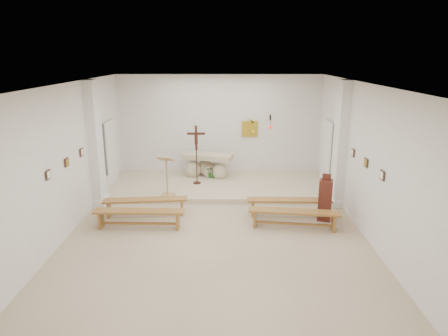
{
  "coord_description": "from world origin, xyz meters",
  "views": [
    {
      "loc": [
        0.23,
        -8.72,
        4.12
      ],
      "look_at": [
        0.18,
        1.6,
        1.19
      ],
      "focal_mm": 32.0,
      "sensor_mm": 36.0,
      "label": 1
    }
  ],
  "objects_px": {
    "bench_right_front": "(289,203)",
    "bench_left_second": "(139,215)",
    "lectern": "(167,176)",
    "bench_left_front": "(145,203)",
    "altar": "(207,167)",
    "donation_pedestal": "(325,200)",
    "crucifix_stand": "(196,151)",
    "bench_right_second": "(294,215)"
  },
  "relations": [
    {
      "from": "lectern",
      "to": "donation_pedestal",
      "type": "height_order",
      "value": "lectern"
    },
    {
      "from": "lectern",
      "to": "crucifix_stand",
      "type": "distance_m",
      "value": 1.49
    },
    {
      "from": "bench_left_front",
      "to": "bench_right_front",
      "type": "distance_m",
      "value": 3.8
    },
    {
      "from": "crucifix_stand",
      "to": "bench_right_second",
      "type": "height_order",
      "value": "crucifix_stand"
    },
    {
      "from": "bench_right_front",
      "to": "altar",
      "type": "bearing_deg",
      "value": 127.49
    },
    {
      "from": "bench_left_front",
      "to": "bench_right_second",
      "type": "height_order",
      "value": "same"
    },
    {
      "from": "altar",
      "to": "bench_left_front",
      "type": "xyz_separation_m",
      "value": [
        -1.5,
        -3.11,
        -0.13
      ]
    },
    {
      "from": "lectern",
      "to": "donation_pedestal",
      "type": "distance_m",
      "value": 4.48
    },
    {
      "from": "bench_right_second",
      "to": "bench_left_second",
      "type": "bearing_deg",
      "value": -172.63
    },
    {
      "from": "altar",
      "to": "bench_left_front",
      "type": "bearing_deg",
      "value": -101.76
    },
    {
      "from": "donation_pedestal",
      "to": "bench_left_front",
      "type": "xyz_separation_m",
      "value": [
        -4.67,
        0.26,
        -0.2
      ]
    },
    {
      "from": "altar",
      "to": "bench_right_front",
      "type": "bearing_deg",
      "value": -39.54
    },
    {
      "from": "bench_left_front",
      "to": "bench_right_front",
      "type": "relative_size",
      "value": 1.01
    },
    {
      "from": "altar",
      "to": "bench_left_front",
      "type": "height_order",
      "value": "altar"
    },
    {
      "from": "altar",
      "to": "bench_left_second",
      "type": "distance_m",
      "value": 4.19
    },
    {
      "from": "donation_pedestal",
      "to": "bench_left_second",
      "type": "relative_size",
      "value": 0.56
    },
    {
      "from": "lectern",
      "to": "bench_left_front",
      "type": "xyz_separation_m",
      "value": [
        -0.41,
        -1.13,
        -0.4
      ]
    },
    {
      "from": "altar",
      "to": "lectern",
      "type": "height_order",
      "value": "lectern"
    },
    {
      "from": "bench_right_front",
      "to": "lectern",
      "type": "bearing_deg",
      "value": 162.52
    },
    {
      "from": "bench_left_front",
      "to": "bench_left_second",
      "type": "bearing_deg",
      "value": -95.68
    },
    {
      "from": "bench_left_second",
      "to": "crucifix_stand",
      "type": "bearing_deg",
      "value": 70.07
    },
    {
      "from": "bench_right_second",
      "to": "donation_pedestal",
      "type": "bearing_deg",
      "value": 39.36
    },
    {
      "from": "donation_pedestal",
      "to": "bench_left_second",
      "type": "bearing_deg",
      "value": -156.72
    },
    {
      "from": "lectern",
      "to": "donation_pedestal",
      "type": "xyz_separation_m",
      "value": [
        4.26,
        -1.39,
        -0.21
      ]
    },
    {
      "from": "lectern",
      "to": "bench_right_second",
      "type": "xyz_separation_m",
      "value": [
        3.38,
        -1.93,
        -0.4
      ]
    },
    {
      "from": "crucifix_stand",
      "to": "bench_left_front",
      "type": "bearing_deg",
      "value": -117.92
    },
    {
      "from": "altar",
      "to": "bench_left_front",
      "type": "distance_m",
      "value": 3.45
    },
    {
      "from": "donation_pedestal",
      "to": "bench_right_front",
      "type": "xyz_separation_m",
      "value": [
        -0.88,
        0.26,
        -0.2
      ]
    },
    {
      "from": "altar",
      "to": "bench_right_front",
      "type": "xyz_separation_m",
      "value": [
        2.3,
        -3.11,
        -0.13
      ]
    },
    {
      "from": "donation_pedestal",
      "to": "bench_left_front",
      "type": "bearing_deg",
      "value": -166.53
    },
    {
      "from": "bench_right_second",
      "to": "lectern",
      "type": "bearing_deg",
      "value": 157.64
    },
    {
      "from": "crucifix_stand",
      "to": "bench_right_front",
      "type": "distance_m",
      "value": 3.58
    },
    {
      "from": "lectern",
      "to": "bench_left_front",
      "type": "height_order",
      "value": "lectern"
    },
    {
      "from": "altar",
      "to": "crucifix_stand",
      "type": "distance_m",
      "value": 1.14
    },
    {
      "from": "bench_right_second",
      "to": "altar",
      "type": "bearing_deg",
      "value": 127.84
    },
    {
      "from": "altar",
      "to": "bench_right_second",
      "type": "distance_m",
      "value": 4.54
    },
    {
      "from": "bench_right_front",
      "to": "bench_right_second",
      "type": "bearing_deg",
      "value": -89.02
    },
    {
      "from": "lectern",
      "to": "bench_right_front",
      "type": "bearing_deg",
      "value": -5.64
    },
    {
      "from": "bench_right_front",
      "to": "bench_left_second",
      "type": "distance_m",
      "value": 3.88
    },
    {
      "from": "lectern",
      "to": "altar",
      "type": "bearing_deg",
      "value": 74.14
    },
    {
      "from": "crucifix_stand",
      "to": "bench_left_second",
      "type": "height_order",
      "value": "crucifix_stand"
    },
    {
      "from": "bench_left_front",
      "to": "bench_right_front",
      "type": "xyz_separation_m",
      "value": [
        3.8,
        0.0,
        0.0
      ]
    }
  ]
}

